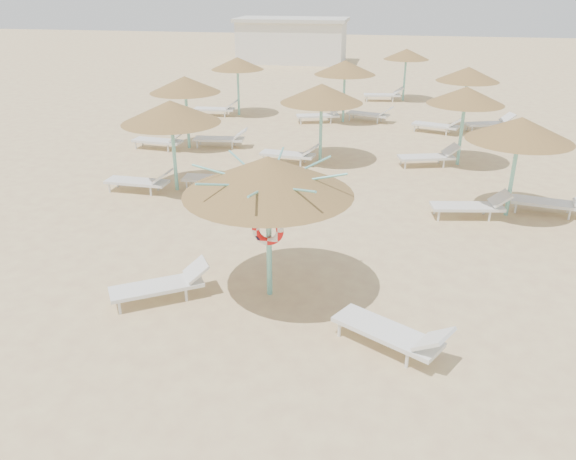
# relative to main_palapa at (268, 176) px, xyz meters

# --- Properties ---
(ground) EXTENTS (120.00, 120.00, 0.00)m
(ground) POSITION_rel_main_palapa_xyz_m (0.12, -0.16, -2.54)
(ground) COLOR #DAC485
(ground) RESTS_ON ground
(main_palapa) EXTENTS (3.26, 3.26, 2.92)m
(main_palapa) POSITION_rel_main_palapa_xyz_m (0.00, 0.00, 0.00)
(main_palapa) COLOR #75CBBF
(main_palapa) RESTS_ON ground
(lounger_main_a) EXTENTS (1.96, 1.55, 0.71)m
(lounger_main_a) POSITION_rel_main_palapa_xyz_m (-2.04, -0.59, -2.20)
(lounger_main_a) COLOR silver
(lounger_main_a) RESTS_ON ground
(lounger_main_b) EXTENTS (2.11, 1.57, 0.76)m
(lounger_main_b) POSITION_rel_main_palapa_xyz_m (2.51, -1.49, -2.18)
(lounger_main_b) COLOR silver
(lounger_main_b) RESTS_ON ground
(palapa_field) EXTENTS (19.29, 18.48, 2.72)m
(palapa_field) POSITION_rel_main_palapa_xyz_m (1.71, 10.58, -0.24)
(palapa_field) COLOR #75CBBF
(palapa_field) RESTS_ON ground
(service_hut) EXTENTS (8.40, 4.40, 3.25)m
(service_hut) POSITION_rel_main_palapa_xyz_m (-5.88, 34.84, -0.89)
(service_hut) COLOR silver
(service_hut) RESTS_ON ground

